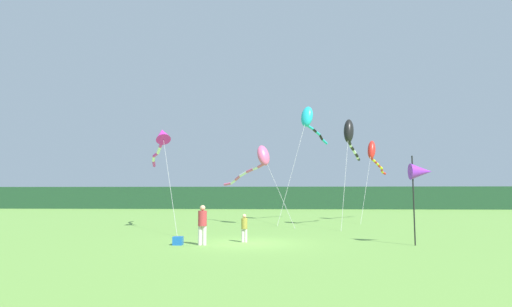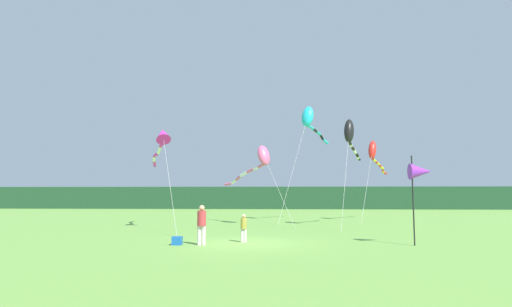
# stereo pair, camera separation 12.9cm
# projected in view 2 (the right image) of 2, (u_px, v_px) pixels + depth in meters

# --- Properties ---
(ground_plane) EXTENTS (120.00, 120.00, 0.00)m
(ground_plane) POSITION_uv_depth(u_px,v_px,m) (248.00, 243.00, 18.32)
(ground_plane) COLOR #6B9E42
(distant_treeline) EXTENTS (108.00, 3.37, 3.32)m
(distant_treeline) POSITION_uv_depth(u_px,v_px,m) (272.00, 198.00, 63.18)
(distant_treeline) COLOR #1E4228
(distant_treeline) RESTS_ON ground
(person_adult) EXTENTS (0.37, 0.37, 1.68)m
(person_adult) POSITION_uv_depth(u_px,v_px,m) (202.00, 223.00, 17.67)
(person_adult) COLOR silver
(person_adult) RESTS_ON ground
(person_child) EXTENTS (0.28, 0.28, 1.26)m
(person_child) POSITION_uv_depth(u_px,v_px,m) (244.00, 227.00, 18.70)
(person_child) COLOR silver
(person_child) RESTS_ON ground
(cooler_box) EXTENTS (0.40, 0.37, 0.36)m
(cooler_box) POSITION_uv_depth(u_px,v_px,m) (177.00, 241.00, 17.67)
(cooler_box) COLOR #1959B2
(cooler_box) RESTS_ON ground
(banner_flag_pole) EXTENTS (0.90, 0.70, 3.80)m
(banner_flag_pole) POSITION_uv_depth(u_px,v_px,m) (420.00, 172.00, 17.73)
(banner_flag_pole) COLOR black
(banner_flag_pole) RESTS_ON ground
(kite_rainbow) EXTENTS (5.57, 7.47, 5.76)m
(kite_rainbow) POSITION_uv_depth(u_px,v_px,m) (260.00, 160.00, 30.01)
(kite_rainbow) COLOR #B2B2B2
(kite_rainbow) RESTS_ON ground
(kite_cyan) EXTENTS (4.48, 8.05, 9.31)m
(kite_cyan) POSITION_uv_depth(u_px,v_px,m) (309.00, 119.00, 33.45)
(kite_cyan) COLOR #B2B2B2
(kite_cyan) RESTS_ON ground
(kite_red) EXTENTS (4.02, 8.36, 6.70)m
(kite_red) POSITION_uv_depth(u_px,v_px,m) (374.00, 154.00, 34.56)
(kite_red) COLOR #B2B2B2
(kite_red) RESTS_ON ground
(kite_black) EXTENTS (2.55, 6.97, 7.34)m
(kite_black) POSITION_uv_depth(u_px,v_px,m) (350.00, 134.00, 28.16)
(kite_black) COLOR #B2B2B2
(kite_black) RESTS_ON ground
(kite_magenta) EXTENTS (4.21, 9.24, 6.53)m
(kite_magenta) POSITION_uv_depth(u_px,v_px,m) (162.00, 139.00, 26.53)
(kite_magenta) COLOR #B2B2B2
(kite_magenta) RESTS_ON ground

